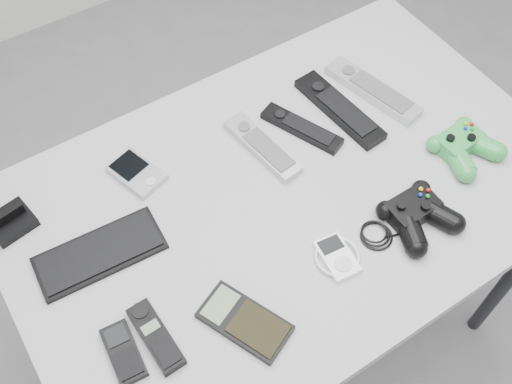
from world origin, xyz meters
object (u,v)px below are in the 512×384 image
remote_black_a (302,128)px  mp3_player (337,257)px  pda_keyboard (100,253)px  pda (137,173)px  remote_black_b (339,108)px  cordless_handset (156,336)px  controller_green (464,145)px  calculator (245,321)px  mobile_phone (123,352)px  remote_silver_a (262,146)px  desk (288,208)px  remote_silver_b (373,89)px  controller_black (417,213)px

remote_black_a → mp3_player: (-0.13, -0.29, -0.00)m
pda_keyboard → pda: 0.19m
pda → remote_black_b: 0.47m
pda → cordless_handset: 0.36m
controller_green → pda_keyboard: bearing=162.4°
remote_black_b → pda_keyboard: bearing=179.2°
calculator → pda_keyboard: bearing=97.2°
mp3_player → mobile_phone: bearing=179.8°
pda_keyboard → controller_green: (0.75, -0.19, 0.02)m
remote_silver_a → mp3_player: remote_silver_a is taller
controller_green → desk: bearing=158.8°
remote_silver_a → remote_black_b: (0.20, -0.00, 0.00)m
mobile_phone → cordless_handset: 0.06m
remote_silver_b → controller_black: size_ratio=1.01×
desk → remote_black_a: 0.18m
controller_green → calculator: bearing=-176.2°
controller_black → remote_black_a: bearing=100.3°
pda → remote_black_a: same height
pda → mobile_phone: (-0.19, -0.33, 0.00)m
mp3_player → controller_green: controller_green is taller
desk → remote_silver_a: remote_silver_a is taller
desk → pda_keyboard: 0.40m
pda → remote_silver_b: bearing=-25.4°
remote_black_a → controller_green: size_ratio=1.32×
remote_silver_a → mobile_phone: size_ratio=1.85×
pda → mp3_player: size_ratio=1.24×
pda_keyboard → remote_black_b: (0.60, 0.04, 0.00)m
desk → remote_silver_a: 0.14m
remote_silver_b → mp3_player: remote_silver_b is taller
pda_keyboard → calculator: bearing=-55.6°
pda_keyboard → remote_silver_a: (0.40, 0.05, 0.00)m
remote_silver_a → remote_black_a: size_ratio=1.07×
pda → remote_black_a: size_ratio=0.60×
calculator → desk: bearing=16.4°
mobile_phone → desk: bearing=21.5°
remote_silver_a → cordless_handset: (-0.38, -0.25, -0.00)m
pda → controller_green: size_ratio=0.79×
remote_silver_b → mp3_player: bearing=-150.5°
remote_black_b → mobile_phone: (-0.65, -0.24, -0.00)m
remote_black_a → cordless_handset: bearing=-175.6°
pda_keyboard → mobile_phone: bearing=-99.4°
pda_keyboard → controller_black: controller_black is taller
desk → controller_green: bearing=-17.7°
remote_black_a → desk: bearing=-156.7°
remote_black_b → calculator: (-0.44, -0.31, -0.00)m
pda → mobile_phone: 0.38m
controller_black → mobile_phone: bearing=173.9°
pda → remote_black_a: 0.37m
cordless_handset → controller_black: (0.54, -0.06, 0.01)m
controller_green → remote_black_b: bearing=119.6°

